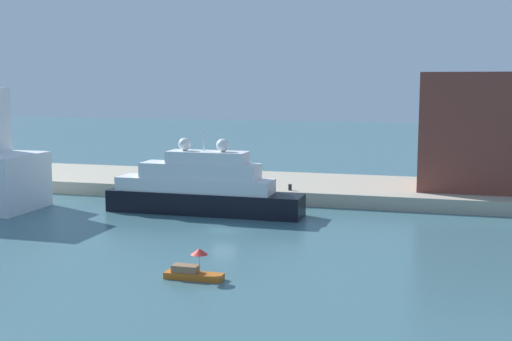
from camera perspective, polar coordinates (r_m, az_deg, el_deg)
The scene contains 8 objects.
ground at distance 70.63m, azimuth -2.80°, elevation -5.25°, with size 400.00×400.00×0.00m, color #3D6670.
quay_dock at distance 94.42m, azimuth 2.09°, elevation -1.41°, with size 110.00×18.73×1.77m, color #ADA38E.
large_yacht at distance 79.61m, azimuth -4.75°, elevation -1.56°, with size 24.16×4.44×10.16m.
small_motorboat at distance 53.75m, azimuth -5.50°, elevation -8.58°, with size 4.84×1.41×2.58m.
harbor_building at distance 90.90m, azimuth 20.46°, elevation 3.17°, with size 20.42×10.10×15.29m, color brown.
parked_car at distance 93.50m, azimuth -6.12°, elevation -0.61°, with size 3.98×1.70×1.45m.
person_figure at distance 93.26m, azimuth -2.66°, elevation -0.53°, with size 0.36×0.36×1.57m.
mooring_bollard at distance 85.90m, azimuth 2.97°, elevation -1.46°, with size 0.47×0.47×0.79m, color black.
Camera 1 is at (21.94, -65.26, 15.75)m, focal length 46.11 mm.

